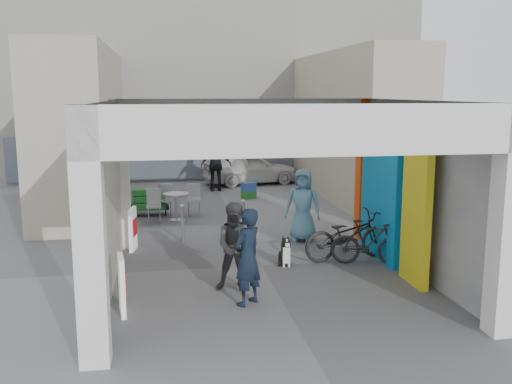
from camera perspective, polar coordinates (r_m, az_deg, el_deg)
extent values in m
plane|color=#5C5D62|center=(12.26, 0.55, -7.39)|extent=(90.00, 90.00, 0.00)
cube|color=silver|center=(7.82, -16.28, -4.56)|extent=(0.40, 0.40, 3.50)
cube|color=silver|center=(13.69, -13.40, 1.69)|extent=(0.40, 0.40, 3.50)
cube|color=silver|center=(9.25, 23.83, -2.79)|extent=(0.40, 0.40, 3.50)
cube|color=#E64B0D|center=(14.55, 10.89, 2.26)|extent=(0.40, 0.40, 3.50)
plane|color=beige|center=(10.73, -14.45, -0.58)|extent=(0.00, 6.40, 6.40)
plane|color=#A0A0A6|center=(11.82, 15.91, 0.30)|extent=(0.00, 6.40, 6.40)
cube|color=#0C7FC2|center=(12.84, 12.35, -0.38)|extent=(0.15, 2.00, 2.80)
cube|color=yellow|center=(11.22, 15.74, -2.01)|extent=(0.15, 1.00, 2.80)
plane|color=beige|center=(10.72, 1.52, 9.13)|extent=(6.40, 6.40, 0.00)
cube|color=silver|center=(13.73, -0.93, 7.86)|extent=(6.40, 0.30, 0.70)
cube|color=silver|center=(7.76, 5.82, 6.17)|extent=(6.40, 0.30, 0.70)
cube|color=white|center=(13.90, -1.03, 7.68)|extent=(4.20, 0.05, 0.55)
cube|color=silver|center=(25.60, -4.98, 10.71)|extent=(18.00, 4.00, 8.00)
cube|color=#515966|center=(23.71, -4.48, 3.51)|extent=(16.20, 0.06, 1.80)
cube|color=white|center=(23.50, -9.45, 7.75)|extent=(2.60, 0.06, 0.50)
cube|color=red|center=(23.76, -0.90, 7.91)|extent=(2.20, 0.06, 0.50)
cube|color=#A29A86|center=(19.21, -16.90, 6.10)|extent=(2.00, 9.00, 5.00)
cube|color=#A29A86|center=(20.15, 9.56, 6.55)|extent=(2.00, 9.00, 5.00)
cylinder|color=gray|center=(14.17, -7.36, -3.16)|extent=(0.09, 0.09, 0.92)
cylinder|color=gray|center=(14.36, -1.28, -2.79)|extent=(0.09, 0.09, 0.97)
cylinder|color=gray|center=(14.65, 4.96, -2.67)|extent=(0.09, 0.09, 0.92)
cube|color=white|center=(9.82, -13.27, -9.06)|extent=(0.15, 0.56, 1.00)
cube|color=red|center=(9.80, -13.05, -8.78)|extent=(0.09, 0.39, 0.40)
cube|color=white|center=(13.63, -12.22, -3.65)|extent=(0.17, 0.56, 1.00)
cube|color=red|center=(13.61, -12.06, -3.45)|extent=(0.10, 0.39, 0.40)
cylinder|color=#97979B|center=(16.56, -7.95, -1.52)|extent=(0.06, 0.06, 0.77)
cylinder|color=#97979B|center=(16.64, -7.92, -2.78)|extent=(0.47, 0.47, 0.02)
cylinder|color=#97979B|center=(16.49, -7.98, -0.22)|extent=(0.74, 0.74, 0.05)
cube|color=#97979B|center=(16.38, -10.15, -2.23)|extent=(0.40, 0.40, 0.48)
cube|color=#97979B|center=(16.48, -10.19, -0.48)|extent=(0.40, 0.05, 0.48)
cube|color=#97979B|center=(17.13, -6.21, -1.59)|extent=(0.40, 0.40, 0.48)
cube|color=#97979B|center=(17.23, -6.28, 0.08)|extent=(0.40, 0.05, 0.48)
cube|color=#97979B|center=(17.21, -9.06, -1.60)|extent=(0.40, 0.40, 0.48)
cube|color=#97979B|center=(17.32, -9.11, 0.06)|extent=(0.40, 0.05, 0.48)
cube|color=black|center=(17.45, -10.62, -1.81)|extent=(1.16, 0.58, 0.29)
cube|color=#1A5C1E|center=(17.28, -10.64, -1.43)|extent=(0.97, 0.34, 0.17)
cube|color=#1A5C1E|center=(17.39, -10.65, -0.71)|extent=(0.97, 0.34, 0.17)
cube|color=#1A5C1E|center=(17.50, -10.66, 0.00)|extent=(0.97, 0.34, 0.17)
cube|color=#1A5C1E|center=(19.82, -0.75, -0.24)|extent=(0.53, 0.47, 0.28)
cube|color=#27458F|center=(19.78, -0.75, 0.55)|extent=(0.53, 0.47, 0.28)
cube|color=black|center=(12.33, 2.85, -6.70)|extent=(0.24, 0.33, 0.24)
cube|color=black|center=(12.15, 2.99, -6.05)|extent=(0.19, 0.16, 0.37)
cube|color=white|center=(12.08, 3.08, -6.35)|extent=(0.15, 0.03, 0.35)
cylinder|color=white|center=(12.12, 2.80, -6.90)|extent=(0.04, 0.04, 0.29)
cylinder|color=white|center=(12.14, 3.32, -6.87)|extent=(0.04, 0.04, 0.29)
sphere|color=black|center=(12.07, 3.02, -5.05)|extent=(0.19, 0.19, 0.19)
cube|color=white|center=(11.98, 3.12, -5.27)|extent=(0.08, 0.12, 0.06)
cone|color=black|center=(12.08, 2.75, -4.60)|extent=(0.07, 0.07, 0.08)
cone|color=black|center=(12.10, 3.22, -4.57)|extent=(0.07, 0.07, 0.08)
imported|color=black|center=(9.88, -0.88, -6.52)|extent=(0.74, 0.72, 1.71)
imported|color=#424244|center=(10.65, -1.95, -5.44)|extent=(0.88, 0.72, 1.66)
imported|color=#5E96B7|center=(14.11, 4.70, -1.31)|extent=(1.04, 0.88, 1.81)
imported|color=black|center=(21.24, -4.01, 2.67)|extent=(1.14, 0.49, 1.93)
imported|color=black|center=(12.72, 9.22, -4.31)|extent=(2.17, 1.07, 1.09)
imported|color=black|center=(12.44, 11.23, -4.97)|extent=(1.69, 0.93, 0.98)
imported|color=silver|center=(22.87, -0.58, 2.39)|extent=(3.95, 2.15, 1.27)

